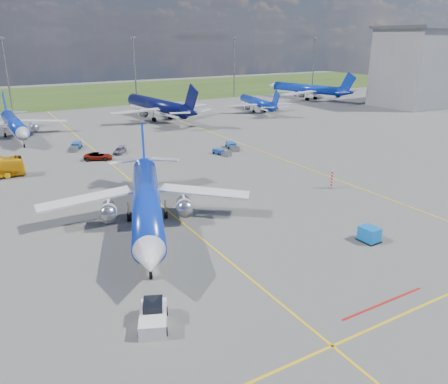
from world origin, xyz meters
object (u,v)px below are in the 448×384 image
bg_jet_nnw (17,138)px  baggage_tug_w (221,153)px  baggage_tug_c (76,147)px  bg_jet_ene (305,99)px  warning_post (332,179)px  main_airliner (148,227)px  bg_jet_ne (257,111)px  service_car_c (120,150)px  baggage_tug_e (232,146)px  uld_container (369,234)px  pushback_tug (153,316)px  bg_jet_n (158,119)px  service_car_b (98,156)px

bg_jet_nnw → baggage_tug_w: 51.28m
baggage_tug_w → baggage_tug_c: 31.20m
bg_jet_ene → baggage_tug_c: bearing=8.0°
warning_post → main_airliner: main_airliner is taller
warning_post → bg_jet_ne: 75.99m
warning_post → bg_jet_nnw: 75.71m
bg_jet_nnw → service_car_c: size_ratio=8.05×
main_airliner → baggage_tug_c: main_airliner is taller
service_car_c → baggage_tug_e: service_car_c is taller
main_airliner → uld_container: (20.90, -16.73, 0.86)m
pushback_tug → bg_jet_n: bearing=91.5°
baggage_tug_w → bg_jet_ne: bearing=34.1°
bg_jet_ene → pushback_tug: size_ratio=7.02×
main_airliner → uld_container: main_airliner is taller
bg_jet_nnw → bg_jet_n: bearing=7.9°
service_car_c → bg_jet_ne: bearing=67.1°
bg_jet_ene → main_airliner: bearing=27.5°
warning_post → bg_jet_ene: bg_jet_ene is taller
bg_jet_ne → baggage_tug_e: bearing=60.1°
bg_jet_ne → service_car_b: size_ratio=5.75×
uld_container → baggage_tug_w: bearing=81.2°
bg_jet_n → baggage_tug_w: 45.08m
bg_jet_n → bg_jet_ne: bearing=168.1°
bg_jet_ne → baggage_tug_e: (-32.55, -38.90, 0.58)m
service_car_c → baggage_tug_c: size_ratio=0.76×
main_airliner → pushback_tug: bearing=-90.0°
bg_jet_nnw → bg_jet_ne: bearing=1.2°
warning_post → main_airliner: bearing=179.2°
baggage_tug_w → baggage_tug_c: (-24.47, 19.36, 0.12)m
warning_post → baggage_tug_e: 29.86m
bg_jet_n → bg_jet_ne: bg_jet_n is taller
warning_post → bg_jet_ne: bg_jet_ne is taller
bg_jet_n → uld_container: size_ratio=19.71×
baggage_tug_e → warning_post: bearing=-75.0°
warning_post → uld_container: bearing=-119.9°
bg_jet_ene → service_car_b: bearing=14.0°
uld_container → baggage_tug_c: uld_container is taller
bg_jet_ne → bg_jet_ene: bg_jet_ene is taller
pushback_tug → service_car_c: pushback_tug is taller
uld_container → baggage_tug_e: bearing=76.2°
main_airliner → uld_container: bearing=-19.3°
uld_container → service_car_c: bearing=100.6°
bg_jet_ene → pushback_tug: bearing=31.5°
main_airliner → baggage_tug_w: main_airliner is taller
bg_jet_n → main_airliner: 77.13m
baggage_tug_w → baggage_tug_e: (4.51, 3.16, 0.12)m
bg_jet_ene → service_car_c: (-86.81, -45.19, 0.63)m
service_car_c → baggage_tug_w: bearing=4.6°
uld_container → baggage_tug_c: (-19.82, 62.37, -0.28)m
bg_jet_ene → main_airliner: size_ratio=1.07×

